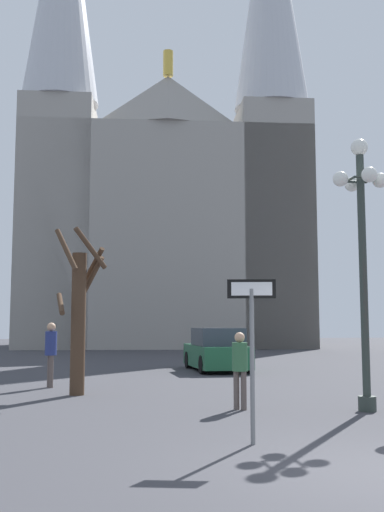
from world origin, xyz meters
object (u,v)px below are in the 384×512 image
(one_way_arrow_sign, at_px, (252,335))
(bare_tree, at_px, (79,313))
(pedestrian_walking, at_px, (51,348))
(cathedral, at_px, (166,192))
(parked_car_near_green, at_px, (217,351))
(pedestrian_standing, at_px, (240,363))
(street_lamp, at_px, (362,238))

(one_way_arrow_sign, relative_size, bare_tree, 0.59)
(bare_tree, distance_m, pedestrian_walking, 2.25)
(cathedral, xyz_separation_m, pedestrian_walking, (-5.82, -27.25, -10.45))
(parked_car_near_green, bearing_deg, bare_tree, -124.55)
(bare_tree, bearing_deg, cathedral, 80.27)
(one_way_arrow_sign, bearing_deg, pedestrian_standing, 80.47)
(parked_car_near_green, distance_m, pedestrian_walking, 7.52)
(parked_car_near_green, bearing_deg, pedestrian_standing, -97.66)
(pedestrian_walking, relative_size, pedestrian_standing, 1.12)
(cathedral, relative_size, parked_car_near_green, 9.01)
(parked_car_near_green, xyz_separation_m, pedestrian_walking, (-5.58, -5.03, 0.35))
(cathedral, height_order, bare_tree, cathedral)
(parked_car_near_green, bearing_deg, street_lamp, -83.70)
(street_lamp, bearing_deg, one_way_arrow_sign, -136.50)
(one_way_arrow_sign, height_order, street_lamp, street_lamp)
(parked_car_near_green, relative_size, pedestrian_walking, 2.34)
(pedestrian_walking, bearing_deg, street_lamp, -39.02)
(cathedral, relative_size, one_way_arrow_sign, 15.38)
(one_way_arrow_sign, relative_size, pedestrian_standing, 1.54)
(pedestrian_standing, bearing_deg, cathedral, 87.20)
(cathedral, distance_m, street_lamp, 33.68)
(one_way_arrow_sign, relative_size, pedestrian_walking, 1.37)
(street_lamp, distance_m, parked_car_near_green, 10.92)
(pedestrian_walking, distance_m, pedestrian_standing, 6.48)
(pedestrian_standing, bearing_deg, parked_car_near_green, 82.34)
(cathedral, relative_size, bare_tree, 9.04)
(bare_tree, bearing_deg, pedestrian_walking, 113.59)
(pedestrian_walking, bearing_deg, bare_tree, -66.41)
(cathedral, relative_size, street_lamp, 6.63)
(pedestrian_standing, bearing_deg, one_way_arrow_sign, -99.53)
(street_lamp, distance_m, bare_tree, 7.08)
(one_way_arrow_sign, xyz_separation_m, pedestrian_standing, (0.59, 3.48, -0.65))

